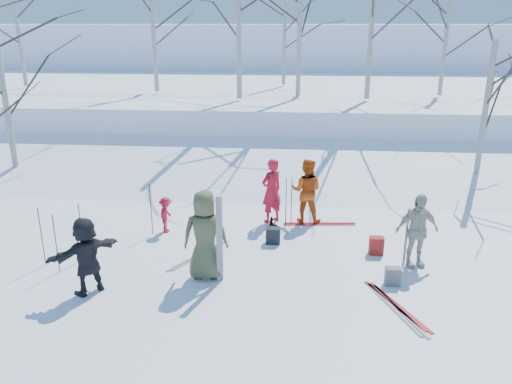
# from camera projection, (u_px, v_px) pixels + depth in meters

# --- Properties ---
(ground) EXTENTS (120.00, 120.00, 0.00)m
(ground) POSITION_uv_depth(u_px,v_px,m) (250.00, 271.00, 10.76)
(ground) COLOR white
(ground) RESTS_ON ground
(snow_ramp) EXTENTS (70.00, 9.49, 4.12)m
(snow_ramp) POSITION_uv_depth(u_px,v_px,m) (270.00, 173.00, 17.32)
(snow_ramp) COLOR white
(snow_ramp) RESTS_ON ground
(snow_plateau) EXTENTS (70.00, 18.00, 2.20)m
(snow_plateau) POSITION_uv_depth(u_px,v_px,m) (281.00, 104.00, 26.48)
(snow_plateau) COLOR white
(snow_plateau) RESTS_ON ground
(far_hill) EXTENTS (90.00, 30.00, 6.00)m
(far_hill) POSITION_uv_depth(u_px,v_px,m) (290.00, 58.00, 45.97)
(far_hill) COLOR white
(far_hill) RESTS_ON ground
(skier_olive_center) EXTENTS (0.98, 0.68, 1.91)m
(skier_olive_center) POSITION_uv_depth(u_px,v_px,m) (205.00, 235.00, 10.22)
(skier_olive_center) COLOR #454B2D
(skier_olive_center) RESTS_ON ground
(skier_red_north) EXTENTS (0.75, 0.73, 1.74)m
(skier_red_north) POSITION_uv_depth(u_px,v_px,m) (272.00, 191.00, 13.19)
(skier_red_north) COLOR red
(skier_red_north) RESTS_ON ground
(skier_redor_behind) EXTENTS (0.94, 0.78, 1.73)m
(skier_redor_behind) POSITION_uv_depth(u_px,v_px,m) (306.00, 191.00, 13.21)
(skier_redor_behind) COLOR #BE470E
(skier_redor_behind) RESTS_ON ground
(skier_red_seated) EXTENTS (0.36, 0.61, 0.94)m
(skier_red_seated) POSITION_uv_depth(u_px,v_px,m) (166.00, 215.00, 12.65)
(skier_red_seated) COLOR red
(skier_red_seated) RESTS_ON ground
(skier_cream_east) EXTENTS (1.04, 0.64, 1.66)m
(skier_cream_east) POSITION_uv_depth(u_px,v_px,m) (417.00, 231.00, 10.76)
(skier_cream_east) COLOR beige
(skier_cream_east) RESTS_ON ground
(skier_grey_west) EXTENTS (1.33, 1.40, 1.58)m
(skier_grey_west) POSITION_uv_depth(u_px,v_px,m) (87.00, 256.00, 9.70)
(skier_grey_west) COLOR black
(skier_grey_west) RESTS_ON ground
(dog) EXTENTS (0.52, 0.56, 0.44)m
(dog) POSITION_uv_depth(u_px,v_px,m) (275.00, 228.00, 12.47)
(dog) COLOR black
(dog) RESTS_ON ground
(upright_ski_left) EXTENTS (0.11, 0.17, 1.90)m
(upright_ski_left) POSITION_uv_depth(u_px,v_px,m) (218.00, 240.00, 10.00)
(upright_ski_left) COLOR silver
(upright_ski_left) RESTS_ON ground
(upright_ski_right) EXTENTS (0.11, 0.23, 1.89)m
(upright_ski_right) POSITION_uv_depth(u_px,v_px,m) (221.00, 240.00, 10.01)
(upright_ski_right) COLOR silver
(upright_ski_right) RESTS_ON ground
(ski_pair_b) EXTENTS (0.54, 1.94, 0.02)m
(ski_pair_b) POSITION_uv_depth(u_px,v_px,m) (320.00, 224.00, 13.27)
(ski_pair_b) COLOR #A5171D
(ski_pair_b) RESTS_ON ground
(ski_pair_c) EXTENTS (1.69, 2.06, 0.02)m
(ski_pair_c) POSITION_uv_depth(u_px,v_px,m) (396.00, 305.00, 9.44)
(ski_pair_c) COLOR #A5171D
(ski_pair_c) RESTS_ON ground
(ski_pair_d) EXTENTS (1.48, 2.03, 0.02)m
(ski_pair_d) POSITION_uv_depth(u_px,v_px,m) (396.00, 309.00, 9.32)
(ski_pair_d) COLOR silver
(ski_pair_d) RESTS_ON ground
(ski_pair_e) EXTENTS (1.87, 2.08, 0.02)m
(ski_pair_e) POSITION_uv_depth(u_px,v_px,m) (199.00, 255.00, 11.47)
(ski_pair_e) COLOR silver
(ski_pair_e) RESTS_ON ground
(ski_pole_a) EXTENTS (0.02, 0.02, 1.34)m
(ski_pole_a) POSITION_uv_depth(u_px,v_px,m) (42.00, 237.00, 10.85)
(ski_pole_a) COLOR black
(ski_pole_a) RESTS_ON ground
(ski_pole_b) EXTENTS (0.02, 0.02, 1.34)m
(ski_pole_b) POSITION_uv_depth(u_px,v_px,m) (405.00, 239.00, 10.74)
(ski_pole_b) COLOR black
(ski_pole_b) RESTS_ON ground
(ski_pole_c) EXTENTS (0.02, 0.02, 1.34)m
(ski_pole_c) POSITION_uv_depth(u_px,v_px,m) (220.00, 234.00, 10.96)
(ski_pole_c) COLOR black
(ski_pole_c) RESTS_ON ground
(ski_pole_d) EXTENTS (0.02, 0.02, 1.34)m
(ski_pole_d) POSITION_uv_depth(u_px,v_px,m) (407.00, 236.00, 10.86)
(ski_pole_d) COLOR black
(ski_pole_d) RESTS_ON ground
(ski_pole_e) EXTENTS (0.02, 0.02, 1.34)m
(ski_pole_e) POSITION_uv_depth(u_px,v_px,m) (151.00, 209.00, 12.44)
(ski_pole_e) COLOR black
(ski_pole_e) RESTS_ON ground
(ski_pole_f) EXTENTS (0.02, 0.02, 1.34)m
(ski_pole_f) POSITION_uv_depth(u_px,v_px,m) (81.00, 232.00, 11.11)
(ski_pole_f) COLOR black
(ski_pole_f) RESTS_ON ground
(ski_pole_g) EXTENTS (0.02, 0.02, 1.34)m
(ski_pole_g) POSITION_uv_depth(u_px,v_px,m) (291.00, 202.00, 12.98)
(ski_pole_g) COLOR black
(ski_pole_g) RESTS_ON ground
(ski_pole_h) EXTENTS (0.02, 0.02, 1.34)m
(ski_pole_h) POSITION_uv_depth(u_px,v_px,m) (286.00, 204.00, 12.83)
(ski_pole_h) COLOR black
(ski_pole_h) RESTS_ON ground
(ski_pole_i) EXTENTS (0.02, 0.02, 1.34)m
(ski_pole_i) POSITION_uv_depth(u_px,v_px,m) (56.00, 244.00, 10.51)
(ski_pole_i) COLOR black
(ski_pole_i) RESTS_ON ground
(backpack_red) EXTENTS (0.32, 0.22, 0.42)m
(backpack_red) POSITION_uv_depth(u_px,v_px,m) (376.00, 246.00, 11.50)
(backpack_red) COLOR maroon
(backpack_red) RESTS_ON ground
(backpack_grey) EXTENTS (0.30, 0.20, 0.38)m
(backpack_grey) POSITION_uv_depth(u_px,v_px,m) (393.00, 276.00, 10.15)
(backpack_grey) COLOR #5A5C61
(backpack_grey) RESTS_ON ground
(backpack_dark) EXTENTS (0.34, 0.24, 0.40)m
(backpack_dark) POSITION_uv_depth(u_px,v_px,m) (273.00, 236.00, 12.07)
(backpack_dark) COLOR black
(backpack_dark) RESTS_ON ground
(birch_plateau_a) EXTENTS (5.16, 5.16, 6.51)m
(birch_plateau_a) POSITION_uv_depth(u_px,v_px,m) (373.00, 13.00, 19.01)
(birch_plateau_a) COLOR silver
(birch_plateau_a) RESTS_ON snow_plateau
(birch_plateau_b) EXTENTS (4.03, 4.03, 4.89)m
(birch_plateau_b) POSITION_uv_depth(u_px,v_px,m) (284.00, 33.00, 23.99)
(birch_plateau_b) COLOR silver
(birch_plateau_b) RESTS_ON snow_plateau
(birch_plateau_c) EXTENTS (4.52, 4.52, 5.61)m
(birch_plateau_c) POSITION_uv_depth(u_px,v_px,m) (17.00, 25.00, 23.31)
(birch_plateau_c) COLOR silver
(birch_plateau_c) RESTS_ON snow_plateau
(birch_plateau_d) EXTENTS (3.72, 3.72, 4.46)m
(birch_plateau_d) POSITION_uv_depth(u_px,v_px,m) (446.00, 40.00, 20.34)
(birch_plateau_d) COLOR silver
(birch_plateau_d) RESTS_ON snow_plateau
(birch_plateau_f) EXTENTS (4.47, 4.47, 5.53)m
(birch_plateau_f) POSITION_uv_depth(u_px,v_px,m) (153.00, 26.00, 21.33)
(birch_plateau_f) COLOR silver
(birch_plateau_f) RESTS_ON snow_plateau
(birch_plateau_g) EXTENTS (4.91, 4.91, 6.15)m
(birch_plateau_g) POSITION_uv_depth(u_px,v_px,m) (300.00, 18.00, 19.77)
(birch_plateau_g) COLOR silver
(birch_plateau_g) RESTS_ON snow_plateau
(birch_plateau_h) EXTENTS (5.21, 5.21, 6.58)m
(birch_plateau_h) POSITION_uv_depth(u_px,v_px,m) (239.00, 12.00, 19.12)
(birch_plateau_h) COLOR silver
(birch_plateau_h) RESTS_ON snow_plateau
(birch_edge_d) EXTENTS (4.90, 4.90, 6.14)m
(birch_edge_d) POSITION_uv_depth(u_px,v_px,m) (4.00, 89.00, 15.96)
(birch_edge_d) COLOR silver
(birch_edge_d) RESTS_ON ground
(birch_edge_e) EXTENTS (3.85, 3.85, 4.64)m
(birch_edge_e) POSITION_uv_depth(u_px,v_px,m) (484.00, 119.00, 15.21)
(birch_edge_e) COLOR silver
(birch_edge_e) RESTS_ON ground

